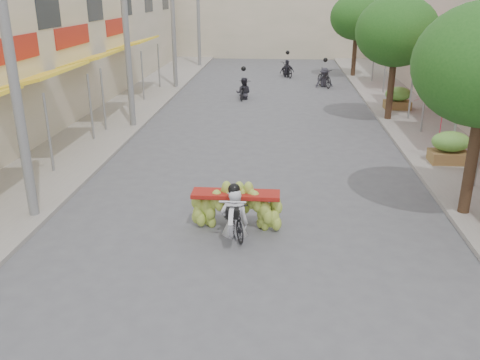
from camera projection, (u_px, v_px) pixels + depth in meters
name	position (u px, v px, depth m)	size (l,w,h in m)	color
ground	(238.00, 294.00, 9.60)	(120.00, 120.00, 0.00)	#525257
sidewalk_left	(118.00, 110.00, 24.10)	(4.00, 60.00, 0.12)	gray
sidewalk_right	(419.00, 115.00, 23.05)	(4.00, 60.00, 0.12)	gray
far_building	(275.00, 13.00, 43.83)	(20.00, 6.00, 7.00)	#C4B69B
utility_pole_near	(10.00, 55.00, 11.39)	(0.60, 0.24, 8.00)	slate
utility_pole_mid	(126.00, 27.00, 19.79)	(0.60, 0.24, 8.00)	slate
utility_pole_far	(173.00, 16.00, 28.19)	(0.60, 0.24, 8.00)	slate
utility_pole_back	(198.00, 10.00, 36.58)	(0.60, 0.24, 8.00)	slate
street_tree_mid	(397.00, 32.00, 20.93)	(3.40, 3.40, 5.25)	#3A2719
street_tree_far	(357.00, 17.00, 32.13)	(3.40, 3.40, 5.25)	#3A2719
produce_crate_mid	(450.00, 145.00, 16.35)	(1.20, 0.88, 1.16)	brown
produce_crate_far	(398.00, 96.00, 23.82)	(1.20, 0.88, 1.16)	brown
banana_motorbike	(235.00, 203.00, 11.81)	(2.20, 1.80, 2.22)	black
market_umbrella	(446.00, 91.00, 15.79)	(2.23, 2.23, 1.68)	#A9162F
pedestrian	(393.00, 91.00, 23.88)	(0.86, 0.56, 1.66)	white
bg_motorbike_a	(244.00, 85.00, 26.52)	(0.84, 1.65, 1.95)	black
bg_motorbike_b	(325.00, 73.00, 29.77)	(1.18, 1.94, 1.95)	black
bg_motorbike_c	(287.00, 65.00, 33.26)	(1.13, 1.80, 1.95)	black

